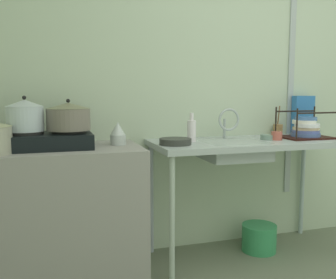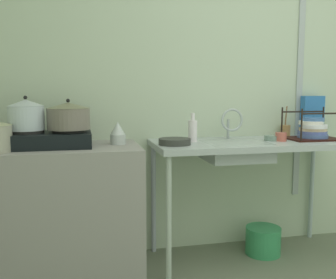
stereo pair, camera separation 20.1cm
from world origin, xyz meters
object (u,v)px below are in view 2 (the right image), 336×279
at_px(stove, 48,139).
at_px(small_bowl_on_drainboard, 272,138).
at_px(cereal_box, 312,116).
at_px(pot_on_left_burner, 26,115).
at_px(cup_by_rack, 281,137).
at_px(faucet, 232,121).
at_px(bucket_on_floor, 263,241).
at_px(utensil_jar, 285,130).
at_px(sink_basin, 236,151).
at_px(percolator, 118,133).
at_px(frying_pan, 175,142).
at_px(pot_on_right_burner, 68,116).
at_px(dish_rack, 313,130).
at_px(bottle_by_sink, 193,130).

relative_size(stove, small_bowl_on_drainboard, 4.78).
bearing_deg(cereal_box, small_bowl_on_drainboard, -152.95).
xyz_separation_m(stove, pot_on_left_burner, (-0.13, 0.00, 0.16)).
distance_m(pot_on_left_burner, cup_by_rack, 1.72).
bearing_deg(faucet, bucket_on_floor, -15.71).
distance_m(stove, utensil_jar, 1.80).
relative_size(cereal_box, utensil_jar, 1.33).
distance_m(stove, sink_basin, 1.25).
distance_m(percolator, cereal_box, 1.59).
height_order(pot_on_left_burner, cereal_box, pot_on_left_burner).
relative_size(percolator, cereal_box, 0.48).
bearing_deg(frying_pan, small_bowl_on_drainboard, 4.98).
height_order(pot_on_right_burner, percolator, pot_on_right_burner).
distance_m(frying_pan, cup_by_rack, 0.78).
distance_m(pot_on_right_burner, percolator, 0.34).
relative_size(cup_by_rack, small_bowl_on_drainboard, 0.71).
relative_size(pot_on_right_burner, cup_by_rack, 3.48).
bearing_deg(dish_rack, faucet, 169.83).
height_order(percolator, cereal_box, cereal_box).
bearing_deg(stove, utensil_jar, 7.64).
distance_m(pot_on_right_burner, bottle_by_sink, 0.84).
distance_m(sink_basin, small_bowl_on_drainboard, 0.31).
relative_size(dish_rack, bucket_on_floor, 1.42).
xyz_separation_m(pot_on_right_burner, bucket_on_floor, (1.39, 0.03, -0.96)).
xyz_separation_m(pot_on_left_burner, percolator, (0.57, 0.04, -0.13)).
height_order(dish_rack, bottle_by_sink, dish_rack).
bearing_deg(bottle_by_sink, bucket_on_floor, -1.58).
height_order(pot_on_right_burner, sink_basin, pot_on_right_burner).
relative_size(pot_on_left_burner, faucet, 0.97).
xyz_separation_m(percolator, bucket_on_floor, (1.07, -0.01, -0.84)).
xyz_separation_m(percolator, frying_pan, (0.36, -0.11, -0.05)).
bearing_deg(cup_by_rack, small_bowl_on_drainboard, 133.57).
distance_m(bottle_by_sink, bucket_on_floor, 1.01).
bearing_deg(stove, sink_basin, -2.00).
height_order(percolator, sink_basin, percolator).
bearing_deg(bottle_by_sink, frying_pan, -143.51).
relative_size(dish_rack, bottle_by_sink, 1.83).
xyz_separation_m(bottle_by_sink, bucket_on_floor, (0.55, -0.02, -0.84)).
bearing_deg(small_bowl_on_drainboard, frying_pan, -175.02).
bearing_deg(cereal_box, bottle_by_sink, -169.91).
height_order(dish_rack, cup_by_rack, dish_rack).
bearing_deg(pot_on_left_burner, dish_rack, -0.13).
bearing_deg(pot_on_right_burner, frying_pan, -5.73).
distance_m(dish_rack, bottle_by_sink, 0.90).
distance_m(stove, faucet, 1.28).
xyz_separation_m(pot_on_right_burner, cup_by_rack, (1.46, -0.05, -0.16)).
bearing_deg(stove, frying_pan, -4.83).
relative_size(stove, sink_basin, 1.22).
bearing_deg(stove, dish_rack, -0.14).
bearing_deg(pot_on_left_burner, sink_basin, -1.81).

